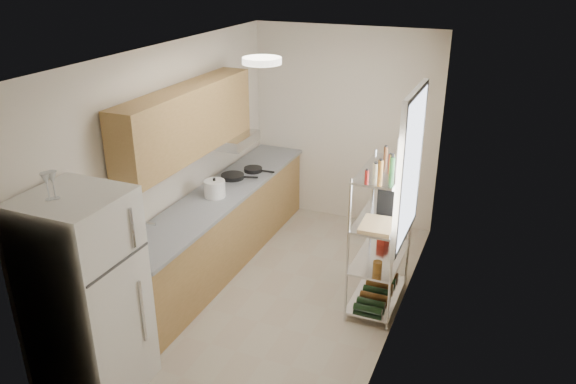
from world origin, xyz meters
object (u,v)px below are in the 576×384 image
at_px(cutting_board, 377,225).
at_px(espresso_machine, 391,195).
at_px(rice_cooker, 215,189).
at_px(frying_pan_large, 233,176).
at_px(refrigerator, 87,297).

bearing_deg(cutting_board, espresso_machine, 87.45).
distance_m(rice_cooker, cutting_board, 1.93).
xyz_separation_m(rice_cooker, espresso_machine, (1.93, 0.19, 0.17)).
distance_m(rice_cooker, frying_pan_large, 0.58).
bearing_deg(refrigerator, espresso_machine, 50.67).
bearing_deg(rice_cooker, frying_pan_large, 97.92).
height_order(refrigerator, espresso_machine, refrigerator).
relative_size(cutting_board, espresso_machine, 1.28).
relative_size(rice_cooker, espresso_machine, 0.77).
xyz_separation_m(refrigerator, cutting_board, (1.88, 1.89, 0.14)).
xyz_separation_m(refrigerator, espresso_machine, (1.90, 2.32, 0.28)).
bearing_deg(frying_pan_large, cutting_board, -37.39).
distance_m(refrigerator, frying_pan_large, 2.69).
xyz_separation_m(cutting_board, espresso_machine, (0.02, 0.43, 0.14)).
relative_size(rice_cooker, frying_pan_large, 0.84).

